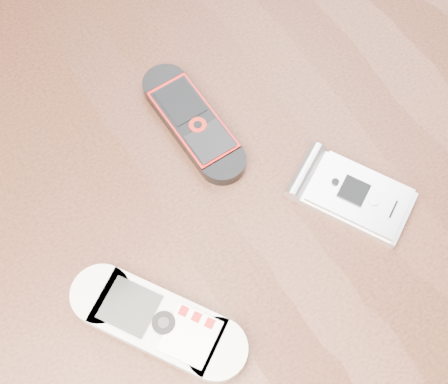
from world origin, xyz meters
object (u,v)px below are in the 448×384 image
Objects in this scene: table at (220,238)px; nokia_black_red at (193,122)px; nokia_white at (158,322)px; motorola_razr at (356,195)px.

nokia_black_red is at bearing 75.79° from table.
nokia_black_red is (0.02, 0.08, 0.11)m from table.
table is 7.32× the size of nokia_white.
motorola_razr is (0.22, 0.00, -0.00)m from nokia_white.
nokia_white is at bearing -131.18° from nokia_black_red.
nokia_black_red is 0.17m from motorola_razr.
table is 0.14m from nokia_black_red.
table is at bearing 118.21° from motorola_razr.
nokia_white is 1.09× the size of nokia_black_red.
motorola_razr is at bearing -31.48° from nokia_white.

